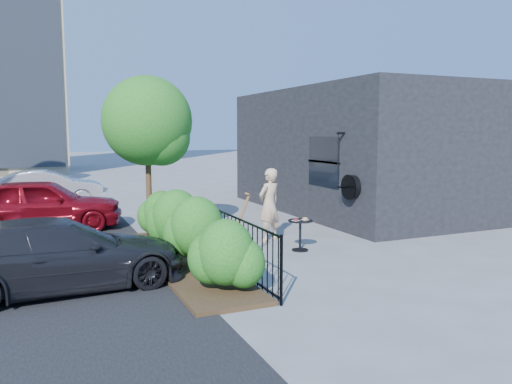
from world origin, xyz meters
name	(u,v)px	position (x,y,z in m)	size (l,w,h in m)	color
ground	(281,253)	(0.00, 0.00, 0.00)	(120.00, 120.00, 0.00)	gray
shop_building	(367,151)	(5.50, 4.50, 2.00)	(6.22, 9.00, 4.00)	black
fence	(216,233)	(-1.50, 0.00, 0.56)	(0.05, 6.05, 1.10)	black
planting_bed	(184,261)	(-2.20, 0.00, 0.04)	(1.30, 6.00, 0.08)	#382616
shrubs	(187,228)	(-2.10, 0.10, 0.70)	(1.10, 5.60, 1.24)	#155F1B
patio_tree	(150,127)	(-2.24, 2.76, 2.76)	(2.20, 2.20, 3.94)	#3F2B19
cafe_table	(300,230)	(0.47, 0.01, 0.48)	(0.55, 0.55, 0.74)	black
woman	(269,205)	(0.27, 1.21, 0.88)	(0.64, 0.42, 1.77)	#D3AF88
shovel	(236,233)	(-1.26, -0.51, 0.65)	(0.54, 0.19, 1.47)	brown
car_red	(42,204)	(-4.75, 4.89, 0.70)	(1.66, 4.12, 1.40)	maroon
car_silver	(47,188)	(-4.54, 9.56, 0.64)	(1.36, 3.90, 1.29)	silver
car_darkgrey	(59,254)	(-4.55, -0.82, 0.60)	(1.69, 4.17, 1.21)	black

